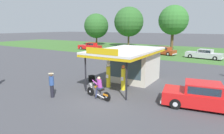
# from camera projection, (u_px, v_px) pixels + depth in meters

# --- Properties ---
(ground_plane) EXTENTS (300.00, 300.00, 0.00)m
(ground_plane) POSITION_uv_depth(u_px,v_px,m) (103.00, 99.00, 13.21)
(ground_plane) COLOR #424247
(grass_verge_strip) EXTENTS (120.00, 24.00, 0.01)m
(grass_verge_strip) POSITION_uv_depth(u_px,v_px,m) (188.00, 52.00, 38.14)
(grass_verge_strip) COLOR #3D6B2D
(grass_verge_strip) RESTS_ON ground
(service_station_kiosk) EXTENTS (4.45, 7.42, 3.51)m
(service_station_kiosk) POSITION_uv_depth(u_px,v_px,m) (132.00, 62.00, 17.40)
(service_station_kiosk) COLOR beige
(service_station_kiosk) RESTS_ON ground
(gas_pump_nearside) EXTENTS (0.44, 0.44, 2.08)m
(gas_pump_nearside) POSITION_uv_depth(u_px,v_px,m) (108.00, 77.00, 15.42)
(gas_pump_nearside) COLOR slate
(gas_pump_nearside) RESTS_ON ground
(gas_pump_offside) EXTENTS (0.44, 0.44, 2.08)m
(gas_pump_offside) POSITION_uv_depth(u_px,v_px,m) (123.00, 79.00, 14.71)
(gas_pump_offside) COLOR slate
(gas_pump_offside) RESTS_ON ground
(motorcycle_with_rider) EXTENTS (2.25, 0.76, 1.58)m
(motorcycle_with_rider) POSITION_uv_depth(u_px,v_px,m) (99.00, 89.00, 13.25)
(motorcycle_with_rider) COLOR black
(motorcycle_with_rider) RESTS_ON ground
(featured_classic_sedan) EXTENTS (5.56, 2.80, 1.58)m
(featured_classic_sedan) POSITION_uv_depth(u_px,v_px,m) (206.00, 97.00, 11.71)
(featured_classic_sedan) COLOR red
(featured_classic_sedan) RESTS_ON ground
(parked_car_back_row_left) EXTENTS (5.35, 2.73, 1.42)m
(parked_car_back_row_left) POSITION_uv_depth(u_px,v_px,m) (162.00, 51.00, 34.78)
(parked_car_back_row_left) COLOR #993819
(parked_car_back_row_left) RESTS_ON ground
(parked_car_second_row_spare) EXTENTS (5.64, 2.38, 1.53)m
(parked_car_second_row_spare) POSITION_uv_depth(u_px,v_px,m) (90.00, 46.00, 42.54)
(parked_car_second_row_spare) COLOR red
(parked_car_second_row_spare) RESTS_ON ground
(parked_car_back_row_centre_left) EXTENTS (5.72, 2.54, 1.50)m
(parked_car_back_row_centre_left) POSITION_uv_depth(u_px,v_px,m) (204.00, 54.00, 30.17)
(parked_car_back_row_centre_left) COLOR #B7B7BC
(parked_car_back_row_centre_left) RESTS_ON ground
(parked_car_back_row_far_left) EXTENTS (5.35, 2.69, 1.59)m
(parked_car_back_row_far_left) POSITION_uv_depth(u_px,v_px,m) (124.00, 50.00, 35.00)
(parked_car_back_row_far_left) COLOR gold
(parked_car_back_row_far_left) RESTS_ON ground
(bystander_leaning_by_kiosk) EXTENTS (0.39, 0.39, 1.78)m
(bystander_leaning_by_kiosk) POSITION_uv_depth(u_px,v_px,m) (52.00, 84.00, 13.42)
(bystander_leaning_by_kiosk) COLOR black
(bystander_leaning_by_kiosk) RESTS_ON ground
(bystander_strolling_foreground) EXTENTS (0.35, 0.35, 1.61)m
(bystander_strolling_foreground) POSITION_uv_depth(u_px,v_px,m) (113.00, 63.00, 21.79)
(bystander_strolling_foreground) COLOR #2D3351
(bystander_strolling_foreground) RESTS_ON ground
(tree_oak_distant_spare) EXTENTS (7.32, 7.32, 9.89)m
(tree_oak_distant_spare) POSITION_uv_depth(u_px,v_px,m) (128.00, 22.00, 47.49)
(tree_oak_distant_spare) COLOR brown
(tree_oak_distant_spare) RESTS_ON ground
(tree_oak_far_left) EXTENTS (6.74, 6.74, 8.64)m
(tree_oak_far_left) POSITION_uv_depth(u_px,v_px,m) (97.00, 26.00, 52.89)
(tree_oak_far_left) COLOR brown
(tree_oak_far_left) RESTS_ON ground
(tree_oak_centre) EXTENTS (6.30, 6.35, 9.57)m
(tree_oak_centre) POSITION_uv_depth(u_px,v_px,m) (174.00, 21.00, 41.04)
(tree_oak_centre) COLOR brown
(tree_oak_centre) RESTS_ON ground
(spare_tire_stack) EXTENTS (0.60, 0.60, 0.54)m
(spare_tire_stack) POSITION_uv_depth(u_px,v_px,m) (92.00, 78.00, 17.57)
(spare_tire_stack) COLOR black
(spare_tire_stack) RESTS_ON ground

